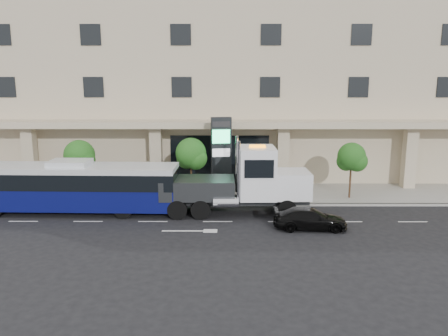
# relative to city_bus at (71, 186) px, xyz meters

# --- Properties ---
(ground) EXTENTS (120.00, 120.00, 0.00)m
(ground) POSITION_rel_city_bus_xyz_m (9.57, -0.41, -1.78)
(ground) COLOR black
(ground) RESTS_ON ground
(sidewalk) EXTENTS (120.00, 6.00, 0.15)m
(sidewalk) POSITION_rel_city_bus_xyz_m (9.57, 4.59, -1.70)
(sidewalk) COLOR gray
(sidewalk) RESTS_ON ground
(curb) EXTENTS (120.00, 0.30, 0.15)m
(curb) POSITION_rel_city_bus_xyz_m (9.57, 1.59, -1.70)
(curb) COLOR gray
(curb) RESTS_ON ground
(convention_center) EXTENTS (60.00, 17.60, 20.00)m
(convention_center) POSITION_rel_city_bus_xyz_m (9.57, 15.02, 8.20)
(convention_center) COLOR #C4B493
(convention_center) RESTS_ON ground
(tree_left) EXTENTS (2.27, 2.20, 4.22)m
(tree_left) POSITION_rel_city_bus_xyz_m (-0.40, 3.19, 1.33)
(tree_left) COLOR #422B19
(tree_left) RESTS_ON sidewalk
(tree_mid) EXTENTS (2.28, 2.20, 4.38)m
(tree_mid) POSITION_rel_city_bus_xyz_m (7.60, 3.19, 1.48)
(tree_mid) COLOR #422B19
(tree_mid) RESTS_ON sidewalk
(tree_right) EXTENTS (2.10, 2.00, 4.04)m
(tree_right) POSITION_rel_city_bus_xyz_m (19.10, 3.19, 1.26)
(tree_right) COLOR #422B19
(tree_right) RESTS_ON sidewalk
(city_bus) EXTENTS (13.85, 3.29, 3.49)m
(city_bus) POSITION_rel_city_bus_xyz_m (0.00, 0.00, 0.00)
(city_bus) COLOR black
(city_bus) RESTS_ON ground
(tow_truck) EXTENTS (10.84, 2.87, 4.94)m
(tow_truck) POSITION_rel_city_bus_xyz_m (11.11, -0.20, 0.25)
(tow_truck) COLOR #2D3033
(tow_truck) RESTS_ON ground
(black_sedan) EXTENTS (4.33, 1.92, 1.24)m
(black_sedan) POSITION_rel_city_bus_xyz_m (14.99, -3.19, -1.16)
(black_sedan) COLOR black
(black_sedan) RESTS_ON ground
(signage_pylon) EXTENTS (1.51, 0.75, 5.82)m
(signage_pylon) POSITION_rel_city_bus_xyz_m (9.74, 3.54, 1.33)
(signage_pylon) COLOR black
(signage_pylon) RESTS_ON sidewalk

